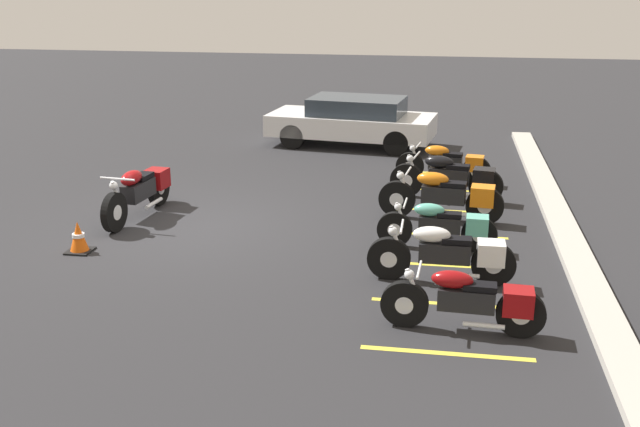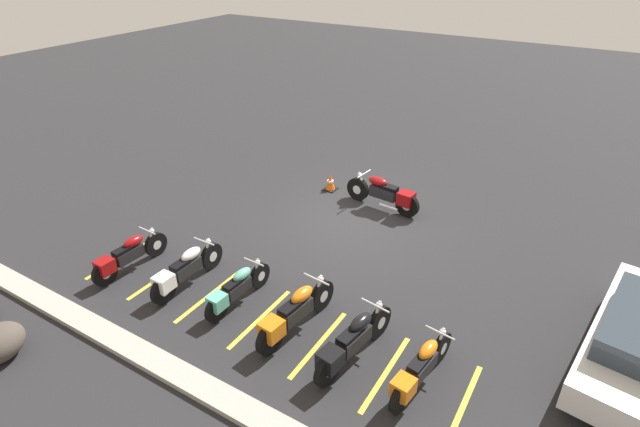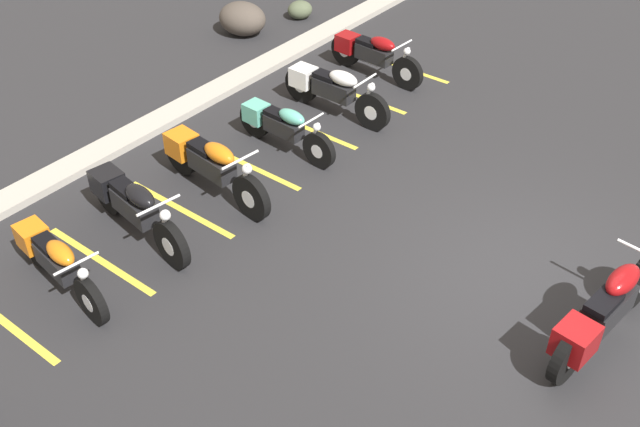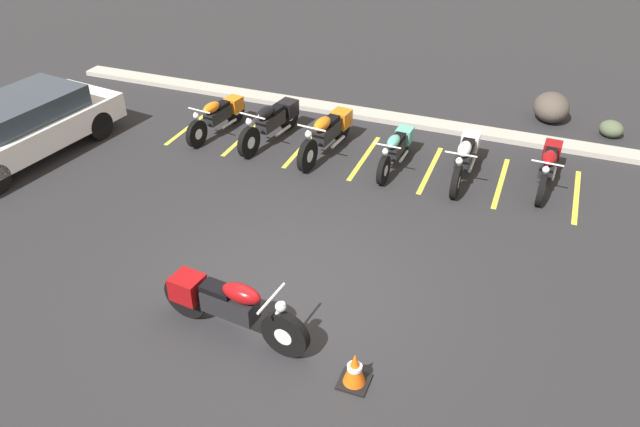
{
  "view_description": "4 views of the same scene",
  "coord_description": "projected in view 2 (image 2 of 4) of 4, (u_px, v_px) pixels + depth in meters",
  "views": [
    {
      "loc": [
        12.33,
        4.45,
        4.4
      ],
      "look_at": [
        0.44,
        2.52,
        0.51
      ],
      "focal_mm": 42.0,
      "sensor_mm": 36.0,
      "label": 1
    },
    {
      "loc": [
        -5.49,
        10.92,
        7.08
      ],
      "look_at": [
        0.16,
        1.6,
        0.94
      ],
      "focal_mm": 28.0,
      "sensor_mm": 36.0,
      "label": 2
    },
    {
      "loc": [
        -7.19,
        -2.27,
        6.56
      ],
      "look_at": [
        -1.25,
        2.43,
        0.73
      ],
      "focal_mm": 42.0,
      "sensor_mm": 36.0,
      "label": 3
    },
    {
      "loc": [
        3.18,
        -6.74,
        6.41
      ],
      "look_at": [
        -0.02,
        1.49,
        0.57
      ],
      "focal_mm": 35.0,
      "sensor_mm": 36.0,
      "label": 4
    }
  ],
  "objects": [
    {
      "name": "parked_bike_3",
      "position": [
        235.0,
        289.0,
        10.68
      ],
      "size": [
        0.56,
        1.99,
        0.78
      ],
      "rotation": [
        0.0,
        0.0,
        -1.61
      ],
      "color": "black",
      "rests_on": "ground"
    },
    {
      "name": "parked_bike_5",
      "position": [
        127.0,
        256.0,
        11.75
      ],
      "size": [
        0.59,
        2.09,
        0.82
      ],
      "rotation": [
        0.0,
        0.0,
        -1.62
      ],
      "color": "black",
      "rests_on": "ground"
    },
    {
      "name": "stall_line_5",
      "position": [
        163.0,
        276.0,
        11.81
      ],
      "size": [
        0.1,
        2.1,
        0.0
      ],
      "primitive_type": "cube",
      "color": "gold",
      "rests_on": "ground"
    },
    {
      "name": "stall_line_3",
      "position": [
        261.0,
        318.0,
        10.5
      ],
      "size": [
        0.1,
        2.1,
        0.0
      ],
      "primitive_type": "cube",
      "color": "gold",
      "rests_on": "ground"
    },
    {
      "name": "stall_line_1",
      "position": [
        386.0,
        373.0,
        9.19
      ],
      "size": [
        0.1,
        2.1,
        0.0
      ],
      "primitive_type": "cube",
      "color": "gold",
      "rests_on": "ground"
    },
    {
      "name": "parked_bike_0",
      "position": [
        420.0,
        369.0,
        8.71
      ],
      "size": [
        0.65,
        2.07,
        0.82
      ],
      "rotation": [
        0.0,
        0.0,
        -1.71
      ],
      "color": "black",
      "rests_on": "ground"
    },
    {
      "name": "stall_line_4",
      "position": [
        209.0,
        296.0,
        11.15
      ],
      "size": [
        0.1,
        2.1,
        0.0
      ],
      "primitive_type": "cube",
      "color": "gold",
      "rests_on": "ground"
    },
    {
      "name": "traffic_cone",
      "position": [
        330.0,
        182.0,
        15.66
      ],
      "size": [
        0.4,
        0.4,
        0.52
      ],
      "color": "black",
      "rests_on": "ground"
    },
    {
      "name": "parked_bike_2",
      "position": [
        293.0,
        313.0,
        9.91
      ],
      "size": [
        0.69,
        2.31,
        0.91
      ],
      "rotation": [
        0.0,
        0.0,
        -1.68
      ],
      "color": "black",
      "rests_on": "ground"
    },
    {
      "name": "stall_line_6",
      "position": [
        122.0,
        258.0,
        12.46
      ],
      "size": [
        0.1,
        2.1,
        0.0
      ],
      "primitive_type": "cube",
      "color": "gold",
      "rests_on": "ground"
    },
    {
      "name": "parked_bike_1",
      "position": [
        351.0,
        342.0,
        9.22
      ],
      "size": [
        0.74,
        2.28,
        0.9
      ],
      "rotation": [
        0.0,
        0.0,
        -1.72
      ],
      "color": "black",
      "rests_on": "ground"
    },
    {
      "name": "stall_line_2",
      "position": [
        319.0,
        344.0,
        9.85
      ],
      "size": [
        0.1,
        2.1,
        0.0
      ],
      "primitive_type": "cube",
      "color": "gold",
      "rests_on": "ground"
    },
    {
      "name": "motorcycle_maroon_featured",
      "position": [
        386.0,
        194.0,
        14.42
      ],
      "size": [
        2.39,
        0.71,
        0.94
      ],
      "rotation": [
        0.0,
        0.0,
        -0.11
      ],
      "color": "black",
      "rests_on": "ground"
    },
    {
      "name": "concrete_curb",
      "position": [
        182.0,
        376.0,
        9.06
      ],
      "size": [
        18.0,
        0.5,
        0.12
      ],
      "primitive_type": "cube",
      "color": "#A8A399",
      "rests_on": "ground"
    },
    {
      "name": "parked_bike_4",
      "position": [
        184.0,
        270.0,
        11.23
      ],
      "size": [
        0.61,
        2.18,
        0.86
      ],
      "rotation": [
        0.0,
        0.0,
        -1.57
      ],
      "color": "black",
      "rests_on": "ground"
    },
    {
      "name": "ground",
      "position": [
        354.0,
        220.0,
        14.09
      ],
      "size": [
        60.0,
        60.0,
        0.0
      ],
      "primitive_type": "plane",
      "color": "#262628"
    },
    {
      "name": "stall_line_0",
      "position": [
        463.0,
        406.0,
        8.54
      ],
      "size": [
        0.1,
        2.1,
        0.0
      ],
      "primitive_type": "cube",
      "color": "gold",
      "rests_on": "ground"
    }
  ]
}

